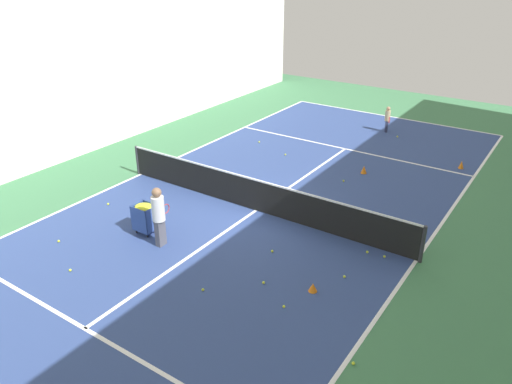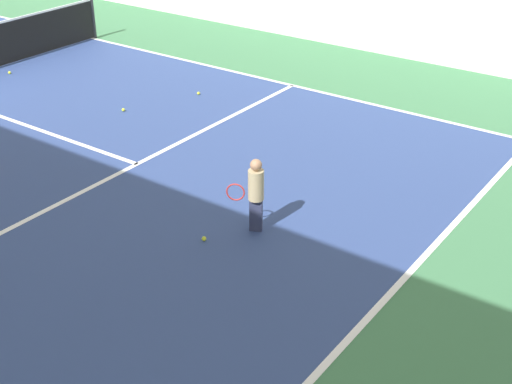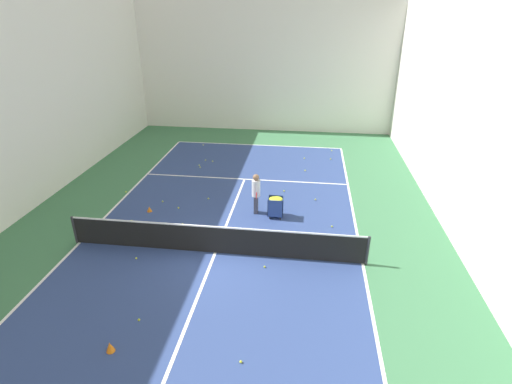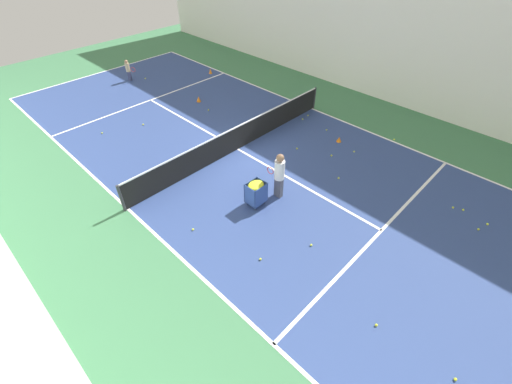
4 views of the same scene
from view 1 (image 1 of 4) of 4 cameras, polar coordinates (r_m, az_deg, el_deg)
ground_plane at (r=15.80m, az=-0.00°, el=-2.13°), size 34.97×34.97×0.00m
court_playing_area at (r=15.80m, az=-0.00°, el=-2.13°), size 10.24×24.19×0.00m
line_baseline_near at (r=26.00m, az=15.24°, el=8.30°), size 10.24×0.10×0.00m
line_sideline_left at (r=13.99m, az=17.83°, el=-7.48°), size 0.10×24.19×0.00m
line_sideline_right at (r=18.86m, az=-13.02°, el=1.99°), size 0.10×24.19×0.00m
line_service_near at (r=21.17m, az=10.16°, el=4.88°), size 10.24×0.10×0.00m
line_service_far at (r=11.82m, az=-18.98°, el=-14.55°), size 10.24×0.10×0.00m
line_centre_service at (r=15.80m, az=-0.00°, el=-2.12°), size 0.10×13.30×0.00m
hall_enclosure_right at (r=20.34m, az=-21.26°, el=15.01°), size 0.15×31.27×8.38m
tennis_net at (r=15.55m, az=-0.00°, el=-0.30°), size 10.54×0.10×1.09m
player_near_baseline at (r=23.45m, az=14.80°, el=8.22°), size 0.41×0.53×1.18m
coach_at_net at (r=13.77m, az=-11.07°, el=-2.37°), size 0.36×0.68×1.76m
ball_cart at (r=14.65m, az=-12.62°, el=-2.37°), size 0.62×0.52×0.90m
training_cone_0 at (r=18.85m, az=12.23°, el=2.52°), size 0.22×0.22×0.29m
training_cone_1 at (r=20.39m, az=22.42°, el=2.92°), size 0.20×0.20×0.30m
training_cone_2 at (r=12.27m, az=6.52°, el=-10.77°), size 0.22×0.22×0.22m
tennis_ball_0 at (r=13.76m, az=-20.47°, el=-8.37°), size 0.07×0.07×0.07m
tennis_ball_1 at (r=20.17m, az=3.37°, el=4.30°), size 0.07×0.07×0.07m
tennis_ball_4 at (r=13.87m, az=14.46°, el=-7.15°), size 0.07×0.07×0.07m
tennis_ball_7 at (r=17.22m, az=-3.85°, el=0.41°), size 0.07×0.07×0.07m
tennis_ball_10 at (r=10.60m, az=11.06°, el=-18.66°), size 0.07×0.07×0.07m
tennis_ball_12 at (r=11.76m, az=3.21°, el=-12.94°), size 0.07×0.07×0.07m
tennis_ball_13 at (r=23.05m, az=15.86°, el=6.11°), size 0.07×0.07×0.07m
tennis_ball_14 at (r=15.16m, az=-21.62°, el=-5.25°), size 0.07×0.07×0.07m
tennis_ball_15 at (r=12.48m, az=0.88°, el=-10.31°), size 0.07×0.07×0.07m
tennis_ball_16 at (r=12.87m, az=10.08°, el=-9.51°), size 0.07×0.07×0.07m
tennis_ball_17 at (r=16.82m, az=-16.54°, el=-1.33°), size 0.07×0.07×0.07m
tennis_ball_18 at (r=21.53m, az=0.37°, el=5.75°), size 0.07×0.07×0.07m
tennis_ball_19 at (r=13.67m, az=1.87°, el=-6.77°), size 0.07×0.07×0.07m
tennis_ball_20 at (r=15.25m, az=9.78°, el=-3.47°), size 0.07×0.07×0.07m
tennis_ball_21 at (r=13.96m, az=12.60°, el=-6.71°), size 0.07×0.07×0.07m
tennis_ball_22 at (r=12.31m, az=-6.09°, el=-11.04°), size 0.07×0.07×0.07m
tennis_ball_23 at (r=18.03m, az=9.97°, el=1.26°), size 0.07×0.07×0.07m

